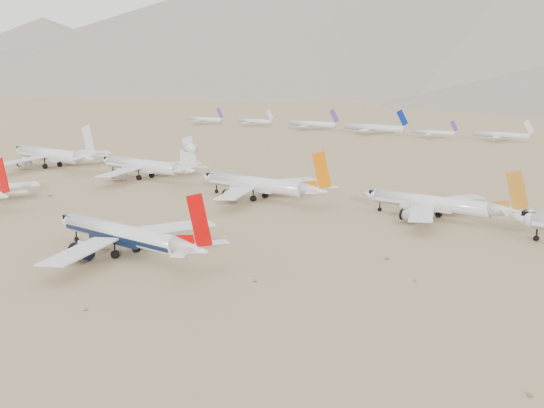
% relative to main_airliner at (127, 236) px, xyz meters
% --- Properties ---
extents(ground, '(7000.00, 7000.00, 0.00)m').
position_rel_main_airliner_xyz_m(ground, '(9.38, 2.05, -4.68)').
color(ground, '#8B7451').
rests_on(ground, ground).
extents(main_airliner, '(48.26, 47.14, 17.03)m').
position_rel_main_airliner_xyz_m(main_airliner, '(0.00, 0.00, 0.00)').
color(main_airliner, silver).
rests_on(main_airliner, ground).
extents(row2_gold_tail, '(45.09, 44.09, 16.05)m').
position_rel_main_airliner_xyz_m(row2_gold_tail, '(40.99, 75.80, -0.19)').
color(row2_gold_tail, silver).
rests_on(row2_gold_tail, ground).
extents(row2_orange_tail, '(49.74, 48.65, 17.74)m').
position_rel_main_airliner_xyz_m(row2_orange_tail, '(-15.50, 67.48, 0.30)').
color(row2_orange_tail, silver).
rests_on(row2_orange_tail, ground).
extents(row2_white_trijet, '(52.19, 51.01, 18.49)m').
position_rel_main_airliner_xyz_m(row2_white_trijet, '(-76.39, 72.52, 0.67)').
color(row2_white_trijet, silver).
rests_on(row2_white_trijet, ground).
extents(row2_white_twin, '(56.85, 55.62, 20.31)m').
position_rel_main_airliner_xyz_m(row2_white_twin, '(-132.73, 67.57, 1.04)').
color(row2_white_twin, silver).
rests_on(row2_white_twin, ground).
extents(desert_scrub, '(261.14, 121.67, 0.64)m').
position_rel_main_airliner_xyz_m(desert_scrub, '(24.90, -25.77, -4.39)').
color(desert_scrub, brown).
rests_on(desert_scrub, ground).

